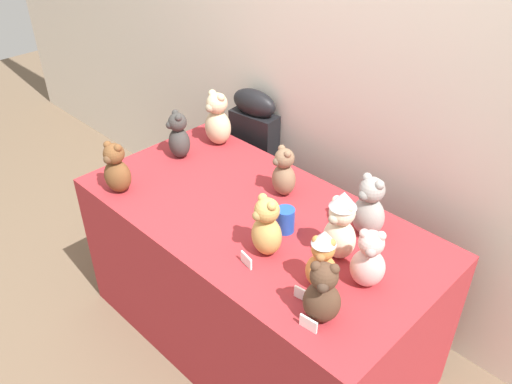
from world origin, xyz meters
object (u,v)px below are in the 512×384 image
at_px(teddy_bear_blush, 369,260).
at_px(party_cup_blue, 285,220).
at_px(teddy_bear_ash, 369,208).
at_px(teddy_bear_sand, 217,120).
at_px(display_table, 256,280).
at_px(instrument_case, 254,171).
at_px(teddy_bear_cocoa, 322,294).
at_px(teddy_bear_cream, 341,226).
at_px(teddy_bear_honey, 267,228).
at_px(teddy_bear_charcoal, 179,136).
at_px(teddy_bear_mocha, 284,173).
at_px(teddy_bear_ginger, 322,260).
at_px(teddy_bear_chestnut, 116,169).

xyz_separation_m(teddy_bear_blush, party_cup_blue, (-0.43, 0.03, -0.06)).
bearing_deg(teddy_bear_ash, party_cup_blue, -129.25).
bearing_deg(teddy_bear_ash, teddy_bear_sand, -175.68).
distance_m(display_table, instrument_case, 0.81).
distance_m(teddy_bear_cocoa, teddy_bear_cream, 0.35).
height_order(teddy_bear_honey, teddy_bear_charcoal, teddy_bear_honey).
xyz_separation_m(teddy_bear_mocha, teddy_bear_charcoal, (-0.62, -0.13, 0.00)).
distance_m(teddy_bear_ginger, teddy_bear_blush, 0.17).
xyz_separation_m(teddy_bear_mocha, teddy_bear_blush, (0.63, -0.23, 0.00)).
height_order(teddy_bear_chestnut, teddy_bear_sand, teddy_bear_sand).
distance_m(teddy_bear_cream, teddy_bear_honey, 0.29).
relative_size(teddy_bear_mocha, party_cup_blue, 2.22).
bearing_deg(display_table, instrument_case, 135.46).
bearing_deg(teddy_bear_chestnut, teddy_bear_cocoa, -13.80).
bearing_deg(teddy_bear_cream, teddy_bear_chestnut, -154.70).
bearing_deg(teddy_bear_honey, teddy_bear_blush, 31.65).
distance_m(teddy_bear_honey, teddy_bear_ash, 0.44).
bearing_deg(teddy_bear_honey, display_table, 157.27).
height_order(teddy_bear_cocoa, teddy_bear_sand, teddy_bear_sand).
distance_m(teddy_bear_mocha, teddy_bear_ginger, 0.62).
relative_size(display_table, teddy_bear_mocha, 6.85).
distance_m(teddy_bear_chestnut, party_cup_blue, 0.83).
height_order(display_table, teddy_bear_cocoa, teddy_bear_cocoa).
bearing_deg(teddy_bear_charcoal, teddy_bear_sand, 104.90).
height_order(teddy_bear_blush, party_cup_blue, teddy_bear_blush).
bearing_deg(teddy_bear_ginger, display_table, 136.66).
height_order(teddy_bear_cream, teddy_bear_sand, teddy_bear_cream).
height_order(instrument_case, teddy_bear_honey, teddy_bear_honey).
height_order(instrument_case, party_cup_blue, instrument_case).
height_order(teddy_bear_chestnut, teddy_bear_mocha, teddy_bear_chestnut).
height_order(teddy_bear_mocha, teddy_bear_ash, teddy_bear_ash).
relative_size(teddy_bear_mocha, teddy_bear_blush, 0.96).
bearing_deg(teddy_bear_ginger, teddy_bear_ash, 72.93).
height_order(teddy_bear_chestnut, party_cup_blue, teddy_bear_chestnut).
xyz_separation_m(display_table, teddy_bear_cream, (0.43, 0.04, 0.55)).
bearing_deg(teddy_bear_blush, teddy_bear_honey, 166.54).
bearing_deg(teddy_bear_mocha, teddy_bear_cream, -1.03).
distance_m(teddy_bear_cocoa, teddy_bear_ginger, 0.16).
xyz_separation_m(teddy_bear_honey, teddy_bear_ginger, (0.28, 0.00, 0.00)).
height_order(teddy_bear_ash, teddy_bear_charcoal, teddy_bear_ash).
height_order(teddy_bear_cocoa, teddy_bear_ash, teddy_bear_ash).
relative_size(teddy_bear_sand, teddy_bear_mocha, 1.23).
bearing_deg(party_cup_blue, teddy_bear_cream, 6.53).
height_order(teddy_bear_cream, teddy_bear_honey, teddy_bear_cream).
bearing_deg(party_cup_blue, teddy_bear_blush, -3.51).
relative_size(teddy_bear_cocoa, teddy_bear_mocha, 1.05).
height_order(instrument_case, teddy_bear_cocoa, teddy_bear_cocoa).
distance_m(display_table, teddy_bear_cream, 0.70).
height_order(display_table, teddy_bear_chestnut, teddy_bear_chestnut).
height_order(display_table, teddy_bear_ginger, teddy_bear_ginger).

